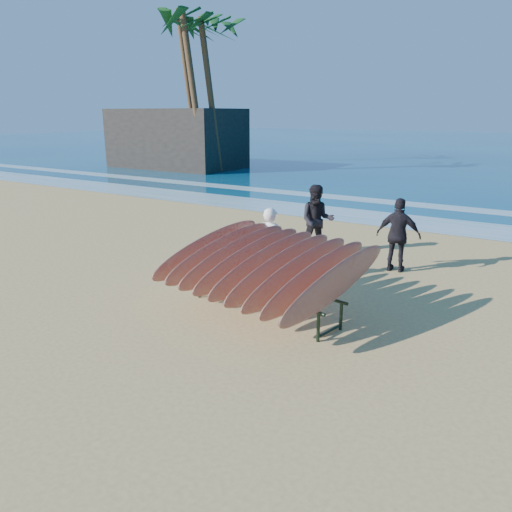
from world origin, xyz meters
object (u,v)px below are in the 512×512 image
(surfboard_rack, at_px, (265,265))
(building, at_px, (176,139))
(palm_mid, at_px, (192,26))
(person_white, at_px, (270,245))
(palm_right, at_px, (186,22))
(person_dark_a, at_px, (317,220))
(person_dark_b, at_px, (398,235))
(palm_left, at_px, (209,31))

(surfboard_rack, height_order, building, building)
(palm_mid, bearing_deg, building, 146.46)
(person_white, relative_size, palm_right, 0.16)
(building, distance_m, palm_right, 7.85)
(palm_mid, bearing_deg, person_white, -46.15)
(person_white, height_order, palm_mid, palm_mid)
(surfboard_rack, distance_m, person_dark_a, 4.19)
(building, distance_m, palm_mid, 7.75)
(surfboard_rack, xyz_separation_m, building, (-18.76, 18.86, 1.01))
(person_dark_b, relative_size, palm_right, 0.17)
(surfboard_rack, relative_size, person_white, 2.21)
(palm_left, height_order, palm_right, palm_right)
(person_dark_b, relative_size, building, 0.20)
(person_dark_b, bearing_deg, palm_mid, -43.55)
(building, height_order, palm_right, palm_right)
(palm_left, bearing_deg, palm_mid, -120.95)
(person_dark_a, bearing_deg, person_dark_b, -33.44)
(person_white, xyz_separation_m, palm_mid, (-14.25, 14.83, 7.49))
(person_dark_b, height_order, palm_left, palm_left)
(surfboard_rack, bearing_deg, palm_left, 140.57)
(building, bearing_deg, palm_right, 103.53)
(palm_left, bearing_deg, surfboard_rack, -49.97)
(person_white, height_order, palm_left, palm_left)
(person_white, height_order, person_dark_a, person_dark_a)
(person_dark_b, xyz_separation_m, palm_mid, (-16.36, 12.58, 7.45))
(palm_mid, distance_m, palm_right, 6.23)
(person_dark_a, height_order, building, building)
(person_dark_b, bearing_deg, person_dark_a, -12.19)
(person_dark_a, height_order, person_dark_b, person_dark_a)
(person_dark_b, height_order, palm_right, palm_right)
(building, bearing_deg, person_dark_b, -36.85)
(palm_right, bearing_deg, palm_mid, -47.07)
(person_white, bearing_deg, surfboard_rack, 120.47)
(person_white, relative_size, building, 0.19)
(surfboard_rack, relative_size, person_dark_a, 1.99)
(person_white, distance_m, building, 24.91)
(person_dark_a, bearing_deg, building, 113.09)
(surfboard_rack, relative_size, palm_left, 0.41)
(palm_left, distance_m, palm_mid, 1.06)
(person_dark_a, relative_size, palm_right, 0.18)
(palm_left, bearing_deg, building, 159.97)
(building, bearing_deg, person_white, -43.93)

